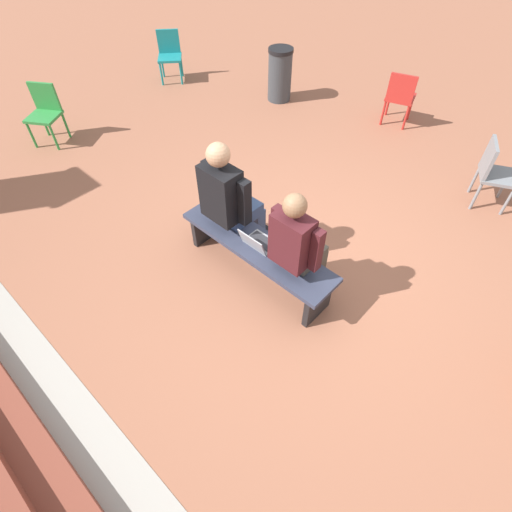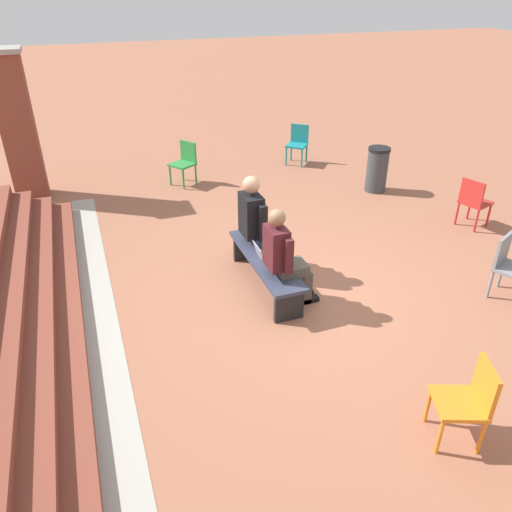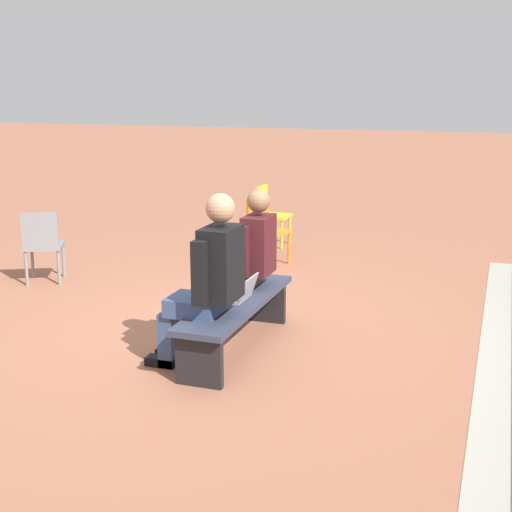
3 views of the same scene
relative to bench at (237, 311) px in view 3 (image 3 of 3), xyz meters
name	(u,v)px [view 3 (image 3 of 3)]	position (x,y,z in m)	size (l,w,h in m)	color
ground_plane	(213,332)	(-0.34, -0.37, -0.35)	(60.00, 60.00, 0.00)	#9E6047
concrete_strip	(502,383)	(0.00, 2.17, -0.35)	(7.94, 0.40, 0.01)	#A8A399
bench	(237,311)	(0.00, 0.00, 0.00)	(1.80, 0.44, 0.45)	#33384C
person_student	(247,257)	(-0.45, -0.07, 0.36)	(0.54, 0.68, 1.34)	#4C473D
person_adult	(208,278)	(0.44, -0.07, 0.40)	(0.59, 0.75, 1.43)	#384C75
laptop	(239,294)	(-0.02, 0.01, 0.15)	(0.32, 0.29, 0.21)	#9EA0A5
plastic_chair_far_left	(42,242)	(-1.26, -2.85, 0.13)	(0.56, 0.56, 0.84)	gray
plastic_chair_far_right	(269,212)	(-4.02, -1.05, 0.13)	(0.43, 0.43, 0.84)	gold
plastic_chair_foreground	(264,226)	(-2.98, -0.76, 0.13)	(0.54, 0.54, 0.84)	orange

